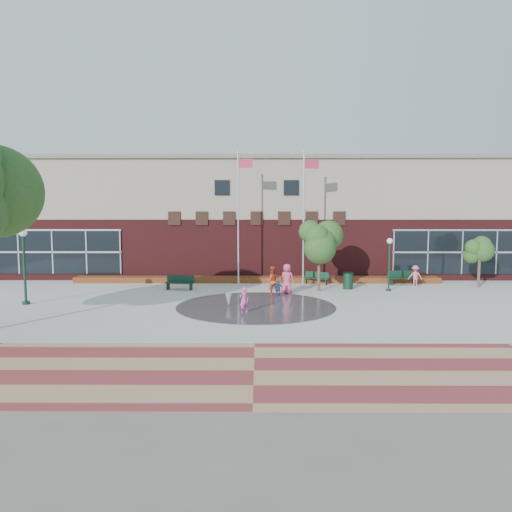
{
  "coord_description": "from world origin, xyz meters",
  "views": [
    {
      "loc": [
        0.15,
        -20.79,
        4.85
      ],
      "look_at": [
        0.0,
        4.0,
        2.6
      ],
      "focal_mm": 32.0,
      "sensor_mm": 36.0,
      "label": 1
    }
  ],
  "objects_px": {
    "flagpole_right": "(304,212)",
    "trash_can": "(348,281)",
    "bench_left": "(180,285)",
    "child_splash": "(244,300)",
    "flagpole_left": "(239,212)"
  },
  "relations": [
    {
      "from": "bench_left",
      "to": "child_splash",
      "type": "relative_size",
      "value": 1.47
    },
    {
      "from": "flagpole_left",
      "to": "flagpole_right",
      "type": "xyz_separation_m",
      "value": [
        4.37,
        -0.3,
        0.01
      ]
    },
    {
      "from": "bench_left",
      "to": "trash_can",
      "type": "height_order",
      "value": "trash_can"
    },
    {
      "from": "bench_left",
      "to": "child_splash",
      "type": "height_order",
      "value": "child_splash"
    },
    {
      "from": "trash_can",
      "to": "child_splash",
      "type": "height_order",
      "value": "child_splash"
    },
    {
      "from": "trash_can",
      "to": "bench_left",
      "type": "bearing_deg",
      "value": -177.99
    },
    {
      "from": "flagpole_right",
      "to": "child_splash",
      "type": "height_order",
      "value": "flagpole_right"
    },
    {
      "from": "flagpole_right",
      "to": "trash_can",
      "type": "distance_m",
      "value": 5.36
    },
    {
      "from": "flagpole_left",
      "to": "child_splash",
      "type": "bearing_deg",
      "value": -80.9
    },
    {
      "from": "trash_can",
      "to": "child_splash",
      "type": "xyz_separation_m",
      "value": [
        -6.56,
        -7.33,
        0.09
      ]
    },
    {
      "from": "child_splash",
      "to": "flagpole_right",
      "type": "bearing_deg",
      "value": -152.56
    },
    {
      "from": "flagpole_left",
      "to": "trash_can",
      "type": "bearing_deg",
      "value": -4.94
    },
    {
      "from": "flagpole_right",
      "to": "bench_left",
      "type": "distance_m",
      "value": 9.52
    },
    {
      "from": "bench_left",
      "to": "child_splash",
      "type": "distance_m",
      "value": 8.22
    },
    {
      "from": "flagpole_right",
      "to": "flagpole_left",
      "type": "bearing_deg",
      "value": 163.81
    }
  ]
}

